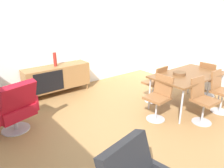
# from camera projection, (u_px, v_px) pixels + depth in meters

# --- Properties ---
(ground_plane) EXTENTS (8.32, 8.32, 0.00)m
(ground_plane) POSITION_uv_depth(u_px,v_px,m) (117.00, 134.00, 3.71)
(ground_plane) COLOR #9E7242
(wall_back) EXTENTS (6.80, 0.12, 2.80)m
(wall_back) POSITION_uv_depth(u_px,v_px,m) (49.00, 36.00, 5.15)
(wall_back) COLOR white
(wall_back) RESTS_ON ground_plane
(wall_right) EXTENTS (0.12, 5.60, 2.80)m
(wall_right) POSITION_uv_depth(u_px,v_px,m) (222.00, 36.00, 5.08)
(wall_right) COLOR white
(wall_right) RESTS_ON ground_plane
(sideboard) EXTENTS (1.60, 0.45, 0.72)m
(sideboard) POSITION_uv_depth(u_px,v_px,m) (57.00, 77.00, 5.25)
(sideboard) COLOR olive
(sideboard) RESTS_ON ground_plane
(vase_cobalt) EXTENTS (0.08, 0.08, 0.33)m
(vase_cobalt) POSITION_uv_depth(u_px,v_px,m) (55.00, 59.00, 5.09)
(vase_cobalt) COLOR maroon
(vase_cobalt) RESTS_ON sideboard
(dining_table) EXTENTS (1.60, 0.90, 0.74)m
(dining_table) POSITION_uv_depth(u_px,v_px,m) (188.00, 76.00, 4.50)
(dining_table) COLOR brown
(dining_table) RESTS_ON ground_plane
(wooden_bowl_on_table) EXTENTS (0.26, 0.26, 0.06)m
(wooden_bowl_on_table) POSITION_uv_depth(u_px,v_px,m) (179.00, 73.00, 4.43)
(wooden_bowl_on_table) COLOR brown
(wooden_bowl_on_table) RESTS_ON dining_table
(dining_chair_far_end) EXTENTS (0.44, 0.42, 0.86)m
(dining_chair_far_end) POSITION_uv_depth(u_px,v_px,m) (209.00, 78.00, 5.10)
(dining_chair_far_end) COLOR brown
(dining_chair_far_end) RESTS_ON ground_plane
(dining_chair_front_right) EXTENTS (0.41, 0.44, 0.86)m
(dining_chair_front_right) POSITION_uv_depth(u_px,v_px,m) (220.00, 90.00, 4.37)
(dining_chair_front_right) COLOR brown
(dining_chair_front_right) RESTS_ON ground_plane
(dining_chair_near_window) EXTENTS (0.45, 0.43, 0.86)m
(dining_chair_near_window) POSITION_uv_depth(u_px,v_px,m) (159.00, 96.00, 4.07)
(dining_chair_near_window) COLOR brown
(dining_chair_near_window) RESTS_ON ground_plane
(dining_chair_back_left) EXTENTS (0.42, 0.45, 0.86)m
(dining_chair_back_left) POSITION_uv_depth(u_px,v_px,m) (156.00, 83.00, 4.80)
(dining_chair_back_left) COLOR brown
(dining_chair_back_left) RESTS_ON ground_plane
(dining_chair_front_left) EXTENTS (0.42, 0.44, 0.86)m
(dining_chair_front_left) POSITION_uv_depth(u_px,v_px,m) (202.00, 99.00, 3.97)
(dining_chair_front_left) COLOR brown
(dining_chair_front_left) RESTS_ON ground_plane
(lounge_chair_red) EXTENTS (0.83, 0.79, 0.95)m
(lounge_chair_red) POSITION_uv_depth(u_px,v_px,m) (14.00, 107.00, 3.65)
(lounge_chair_red) COLOR red
(lounge_chair_red) RESTS_ON ground_plane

